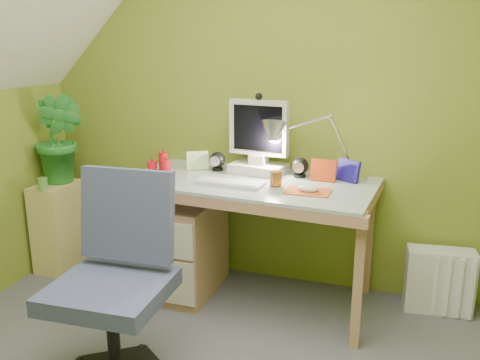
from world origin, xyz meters
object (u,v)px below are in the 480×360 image
(desk_lamp, at_px, (332,132))
(side_ledge, at_px, (60,226))
(desk, at_px, (250,241))
(potted_plant, at_px, (60,139))
(monitor, at_px, (259,134))
(task_chair, at_px, (110,286))
(radiator, at_px, (439,281))

(desk_lamp, xyz_separation_m, side_ledge, (-1.89, -0.16, -0.76))
(desk, bearing_deg, potted_plant, -178.36)
(side_ledge, bearing_deg, desk, -0.88)
(side_ledge, bearing_deg, monitor, 6.27)
(desk_lamp, bearing_deg, desk, -160.87)
(potted_plant, xyz_separation_m, task_chair, (1.05, -1.08, -0.43))
(side_ledge, distance_m, task_chair, 1.51)
(desk, height_order, potted_plant, potted_plant)
(monitor, bearing_deg, desk, -82.98)
(desk, xyz_separation_m, potted_plant, (-1.40, 0.07, 0.55))
(desk_lamp, xyz_separation_m, task_chair, (-0.80, -1.19, -0.56))
(potted_plant, bearing_deg, monitor, 4.40)
(side_ledge, height_order, task_chair, task_chair)
(monitor, xyz_separation_m, task_chair, (-0.35, -1.19, -0.52))
(desk, height_order, monitor, monitor)
(desk_lamp, bearing_deg, radiator, 1.52)
(monitor, relative_size, task_chair, 0.47)
(potted_plant, height_order, task_chair, potted_plant)
(desk, height_order, side_ledge, desk)
(desk_lamp, relative_size, potted_plant, 0.91)
(desk_lamp, bearing_deg, side_ledge, -177.89)
(monitor, bearing_deg, potted_plant, -168.58)
(potted_plant, distance_m, task_chair, 1.57)
(desk, relative_size, monitor, 2.98)
(monitor, distance_m, potted_plant, 1.41)
(desk_lamp, distance_m, potted_plant, 1.86)
(monitor, height_order, radiator, monitor)
(desk, distance_m, radiator, 1.17)
(monitor, height_order, potted_plant, monitor)
(radiator, bearing_deg, task_chair, -146.66)
(potted_plant, relative_size, task_chair, 0.61)
(desk_lamp, bearing_deg, potted_plant, -179.34)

